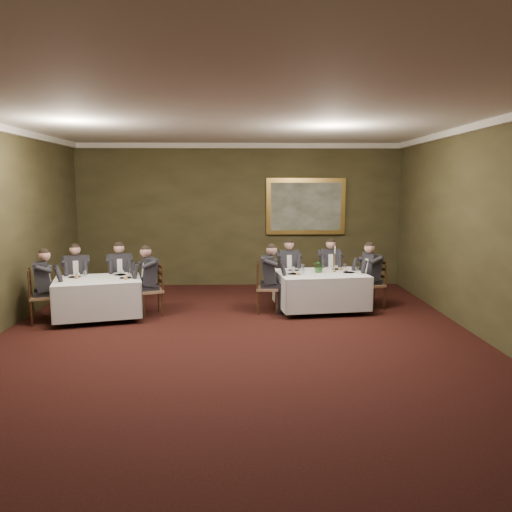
{
  "coord_description": "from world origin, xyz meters",
  "views": [
    {
      "loc": [
        0.15,
        -7.39,
        2.47
      ],
      "look_at": [
        0.35,
        2.01,
        1.15
      ],
      "focal_mm": 35.0,
      "sensor_mm": 36.0,
      "label": 1
    }
  ],
  "objects_px": {
    "candlestick": "(335,262)",
    "chair_sec_endleft": "(42,308)",
    "table_second": "(98,295)",
    "chair_sec_backleft": "(77,296)",
    "chair_sec_backright": "(121,294)",
    "diner_main_backleft": "(288,278)",
    "chair_sec_endright": "(152,301)",
    "chair_main_endright": "(372,294)",
    "diner_main_backright": "(330,277)",
    "table_main": "(320,288)",
    "chair_main_endleft": "(267,298)",
    "chair_main_backleft": "(288,288)",
    "diner_sec_endright": "(151,289)",
    "painting": "(306,206)",
    "diner_main_endright": "(372,283)",
    "diner_sec_endleft": "(42,295)",
    "chair_main_backright": "(329,287)",
    "diner_sec_backleft": "(77,285)",
    "centerpiece": "(319,265)",
    "diner_sec_backright": "(120,283)",
    "diner_main_endleft": "(267,287)"
  },
  "relations": [
    {
      "from": "candlestick",
      "to": "chair_sec_endleft",
      "type": "bearing_deg",
      "value": -170.51
    },
    {
      "from": "diner_sec_backright",
      "to": "diner_main_endleft",
      "type": "bearing_deg",
      "value": 155.3
    },
    {
      "from": "diner_main_endright",
      "to": "candlestick",
      "type": "height_order",
      "value": "diner_main_endright"
    },
    {
      "from": "table_main",
      "to": "candlestick",
      "type": "distance_m",
      "value": 0.6
    },
    {
      "from": "table_second",
      "to": "chair_sec_endright",
      "type": "height_order",
      "value": "chair_sec_endright"
    },
    {
      "from": "diner_sec_backleft",
      "to": "centerpiece",
      "type": "distance_m",
      "value": 4.84
    },
    {
      "from": "diner_sec_endright",
      "to": "painting",
      "type": "height_order",
      "value": "painting"
    },
    {
      "from": "chair_main_endright",
      "to": "centerpiece",
      "type": "relative_size",
      "value": 3.46
    },
    {
      "from": "table_main",
      "to": "diner_sec_backleft",
      "type": "relative_size",
      "value": 1.4
    },
    {
      "from": "painting",
      "to": "diner_main_backleft",
      "type": "bearing_deg",
      "value": -107.85
    },
    {
      "from": "diner_main_backright",
      "to": "chair_main_endleft",
      "type": "distance_m",
      "value": 1.79
    },
    {
      "from": "table_main",
      "to": "chair_main_backright",
      "type": "bearing_deg",
      "value": 70.15
    },
    {
      "from": "candlestick",
      "to": "chair_sec_backleft",
      "type": "bearing_deg",
      "value": 179.97
    },
    {
      "from": "table_second",
      "to": "diner_main_backleft",
      "type": "bearing_deg",
      "value": 20.48
    },
    {
      "from": "table_second",
      "to": "chair_sec_backleft",
      "type": "height_order",
      "value": "chair_sec_backleft"
    },
    {
      "from": "table_second",
      "to": "diner_sec_endleft",
      "type": "distance_m",
      "value": 0.97
    },
    {
      "from": "diner_main_backright",
      "to": "chair_main_endright",
      "type": "bearing_deg",
      "value": 135.94
    },
    {
      "from": "painting",
      "to": "chair_main_endleft",
      "type": "bearing_deg",
      "value": -111.51
    },
    {
      "from": "diner_main_backleft",
      "to": "diner_main_backright",
      "type": "bearing_deg",
      "value": -176.35
    },
    {
      "from": "centerpiece",
      "to": "diner_sec_endright",
      "type": "bearing_deg",
      "value": -174.26
    },
    {
      "from": "chair_main_endright",
      "to": "chair_sec_endleft",
      "type": "xyz_separation_m",
      "value": [
        -6.27,
        -0.98,
        0.0
      ]
    },
    {
      "from": "chair_sec_endright",
      "to": "chair_sec_backleft",
      "type": "bearing_deg",
      "value": 54.38
    },
    {
      "from": "table_second",
      "to": "chair_sec_endleft",
      "type": "xyz_separation_m",
      "value": [
        -0.95,
        -0.26,
        -0.17
      ]
    },
    {
      "from": "chair_sec_endright",
      "to": "diner_sec_endleft",
      "type": "xyz_separation_m",
      "value": [
        -1.89,
        -0.51,
        0.23
      ]
    },
    {
      "from": "table_main",
      "to": "diner_sec_endright",
      "type": "relative_size",
      "value": 1.4
    },
    {
      "from": "chair_main_endright",
      "to": "diner_main_backright",
      "type": "bearing_deg",
      "value": 25.17
    },
    {
      "from": "chair_sec_endright",
      "to": "candlestick",
      "type": "xyz_separation_m",
      "value": [
        3.59,
        0.4,
        0.68
      ]
    },
    {
      "from": "diner_sec_backright",
      "to": "candlestick",
      "type": "relative_size",
      "value": 2.49
    },
    {
      "from": "diner_main_endleft",
      "to": "diner_sec_backleft",
      "type": "relative_size",
      "value": 1.0
    },
    {
      "from": "diner_main_backright",
      "to": "diner_main_endright",
      "type": "xyz_separation_m",
      "value": [
        0.73,
        -0.78,
        0.0
      ]
    },
    {
      "from": "chair_sec_backleft",
      "to": "chair_sec_endleft",
      "type": "distance_m",
      "value": 0.98
    },
    {
      "from": "chair_main_backleft",
      "to": "diner_main_backright",
      "type": "distance_m",
      "value": 0.95
    },
    {
      "from": "diner_sec_backleft",
      "to": "chair_main_endright",
      "type": "bearing_deg",
      "value": 163.28
    },
    {
      "from": "diner_main_endleft",
      "to": "diner_sec_backleft",
      "type": "height_order",
      "value": "same"
    },
    {
      "from": "diner_sec_endleft",
      "to": "diner_main_endleft",
      "type": "bearing_deg",
      "value": 78.53
    },
    {
      "from": "chair_sec_backright",
      "to": "candlestick",
      "type": "relative_size",
      "value": 1.85
    },
    {
      "from": "diner_sec_backleft",
      "to": "diner_sec_backright",
      "type": "relative_size",
      "value": 1.0
    },
    {
      "from": "table_main",
      "to": "chair_main_endleft",
      "type": "bearing_deg",
      "value": -172.27
    },
    {
      "from": "chair_sec_backright",
      "to": "chair_main_backright",
      "type": "bearing_deg",
      "value": 171.97
    },
    {
      "from": "diner_main_backleft",
      "to": "diner_sec_endright",
      "type": "relative_size",
      "value": 1.0
    },
    {
      "from": "chair_main_backright",
      "to": "chair_main_endleft",
      "type": "distance_m",
      "value": 1.79
    },
    {
      "from": "chair_main_endleft",
      "to": "diner_sec_backleft",
      "type": "bearing_deg",
      "value": -91.32
    },
    {
      "from": "chair_main_endright",
      "to": "diner_main_endright",
      "type": "relative_size",
      "value": 0.74
    },
    {
      "from": "diner_sec_backleft",
      "to": "centerpiece",
      "type": "xyz_separation_m",
      "value": [
        4.83,
        -0.07,
        0.4
      ]
    },
    {
      "from": "diner_main_backleft",
      "to": "diner_sec_endleft",
      "type": "relative_size",
      "value": 1.0
    },
    {
      "from": "chair_main_backleft",
      "to": "painting",
      "type": "xyz_separation_m",
      "value": [
        0.58,
        1.78,
        1.69
      ]
    },
    {
      "from": "chair_sec_backleft",
      "to": "diner_sec_endleft",
      "type": "height_order",
      "value": "diner_sec_endleft"
    },
    {
      "from": "diner_main_backright",
      "to": "chair_sec_endleft",
      "type": "relative_size",
      "value": 1.35
    },
    {
      "from": "diner_sec_backleft",
      "to": "diner_main_endleft",
      "type": "bearing_deg",
      "value": 159.16
    },
    {
      "from": "diner_main_endright",
      "to": "candlestick",
      "type": "relative_size",
      "value": 2.49
    }
  ]
}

